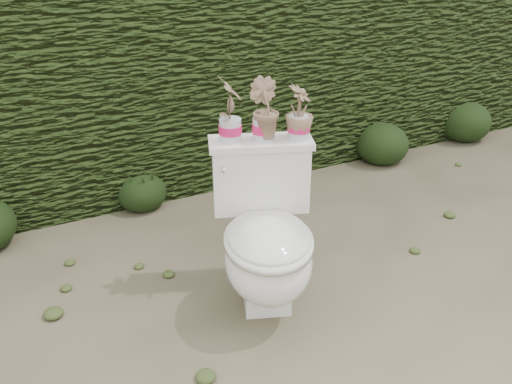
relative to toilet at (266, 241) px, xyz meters
name	(u,v)px	position (x,y,z in m)	size (l,w,h in m)	color
ground	(282,277)	(0.17, 0.15, -0.36)	(60.00, 60.00, 0.00)	#756D51
hedge	(174,62)	(0.17, 1.75, 0.44)	(8.00, 1.00, 1.60)	#2F4115
toilet	(266,241)	(0.00, 0.00, 0.00)	(0.66, 0.79, 0.78)	white
potted_plant_left	(230,110)	(-0.05, 0.27, 0.57)	(0.16, 0.11, 0.30)	#267C2E
potted_plant_center	(264,111)	(0.09, 0.22, 0.56)	(0.16, 0.12, 0.28)	#267C2E
potted_plant_right	(299,114)	(0.25, 0.16, 0.54)	(0.14, 0.14, 0.24)	#267C2E
liriope_clump_2	(141,188)	(-0.26, 1.26, -0.23)	(0.32, 0.32, 0.26)	black
liriope_clump_3	(265,170)	(0.59, 1.15, -0.22)	(0.33, 0.33, 0.26)	black
liriope_clump_4	(382,141)	(1.61, 1.18, -0.19)	(0.40, 0.40, 0.32)	black
liriope_clump_5	(465,118)	(2.53, 1.25, -0.18)	(0.43, 0.43, 0.35)	black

